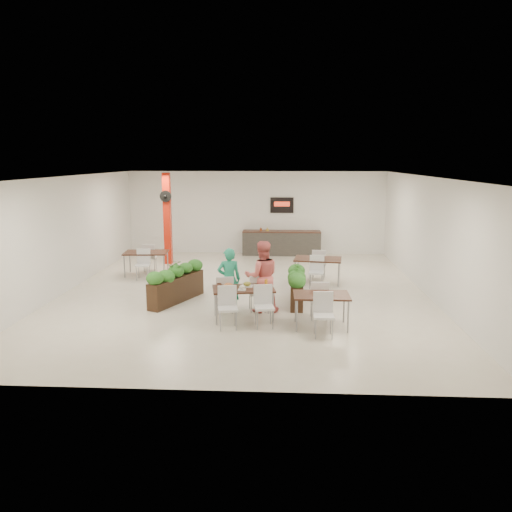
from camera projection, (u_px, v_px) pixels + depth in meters
The scene contains 12 objects.
ground at pixel (245, 293), 13.90m from camera, with size 12.00×12.00×0.00m, color beige.
room_shell at pixel (244, 221), 13.52m from camera, with size 10.10×12.10×3.22m.
red_column at pixel (167, 218), 17.46m from camera, with size 0.40×0.41×3.20m.
service_counter at pixel (281, 242), 19.30m from camera, with size 3.00×0.64×2.20m.
main_table at pixel (243, 293), 11.47m from camera, with size 1.52×1.81×0.92m.
diner_man at pixel (229, 280), 12.11m from camera, with size 0.57×0.37×1.56m, color #25A07A.
diner_woman at pixel (262, 276), 12.05m from camera, with size 0.85×0.66×1.75m, color #EE6D6A.
planter_left at pixel (176, 282), 12.93m from camera, with size 1.14×1.98×1.11m.
planter_right at pixel (297, 284), 12.87m from camera, with size 0.43×1.94×1.01m.
side_table_a at pixel (146, 255), 15.93m from camera, with size 1.42×1.65×0.92m.
side_table_b at pixel (318, 262), 14.89m from camera, with size 1.49×1.66×0.92m.
side_table_c at pixel (321, 300), 10.94m from camera, with size 1.22×1.62×0.92m.
Camera 1 is at (1.06, -13.41, 3.67)m, focal length 35.00 mm.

